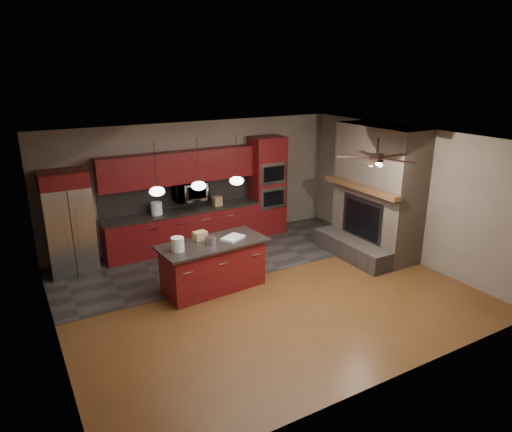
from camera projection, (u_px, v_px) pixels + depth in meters
ground at (263, 291)px, 8.43m from camera, size 7.00×7.00×0.00m
ceiling at (263, 139)px, 7.56m from camera, size 7.00×6.00×0.02m
back_wall at (197, 183)px, 10.47m from camera, size 7.00×0.02×2.80m
right_wall at (405, 193)px, 9.64m from camera, size 0.02×6.00×2.80m
left_wall at (47, 259)px, 6.35m from camera, size 0.02×6.00×2.80m
slate_tile_patch at (221, 257)px, 9.92m from camera, size 7.00×2.40×0.01m
fireplace_column at (375, 196)px, 9.79m from camera, size 1.30×2.10×2.80m
back_cabinetry at (182, 210)px, 10.19m from camera, size 3.59×0.64×2.20m
oven_tower at (267, 186)px, 11.08m from camera, size 0.80×0.63×2.38m
microwave at (190, 191)px, 10.17m from camera, size 0.73×0.41×0.50m
refrigerator at (69, 223)px, 8.92m from camera, size 0.88×0.75×2.07m
kitchen_island at (213, 265)px, 8.38m from camera, size 2.03×1.04×0.92m
white_bucket at (178, 244)px, 7.82m from camera, size 0.26×0.26×0.25m
paint_can at (210, 240)px, 8.15m from camera, size 0.22×0.22×0.14m
paint_tray at (233, 238)px, 8.41m from camera, size 0.49×0.44×0.04m
cardboard_box at (200, 236)px, 8.36m from camera, size 0.26×0.21×0.15m
counter_bucket at (157, 208)px, 9.83m from camera, size 0.31×0.31×0.27m
counter_box at (217, 201)px, 10.47m from camera, size 0.21×0.17×0.22m
pendant_left at (157, 191)px, 7.62m from camera, size 0.26×0.26×0.92m
pendant_center at (199, 186)px, 7.97m from camera, size 0.26×0.26×0.92m
pendant_right at (237, 181)px, 8.33m from camera, size 0.26×0.26×0.92m
ceiling_fan at (377, 157)px, 7.85m from camera, size 1.27×1.33×0.41m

